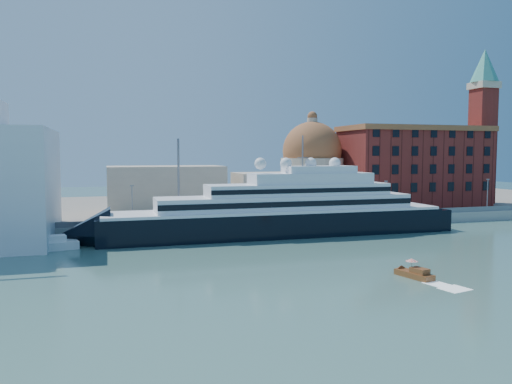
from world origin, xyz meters
name	(u,v)px	position (x,y,z in m)	size (l,w,h in m)	color
ground	(326,257)	(0.00, 0.00, 0.00)	(400.00, 400.00, 0.00)	#3A645A
quay	(265,223)	(0.00, 34.00, 1.25)	(180.00, 10.00, 2.50)	gray
land	(225,206)	(0.00, 75.00, 1.00)	(260.00, 72.00, 2.00)	slate
quay_fence	(271,217)	(0.00, 29.50, 3.10)	(180.00, 0.10, 1.20)	slate
superyacht	(267,216)	(-2.93, 23.00, 4.26)	(82.58, 11.45, 24.68)	black
service_barge	(43,246)	(-46.10, 19.39, 0.79)	(12.85, 6.94, 2.75)	white
water_taxi	(415,273)	(5.77, -16.76, 0.66)	(3.18, 6.07, 2.75)	brown
warehouse	(414,166)	(52.00, 52.00, 13.79)	(43.00, 19.00, 23.25)	maroon
campanile	(483,116)	(76.00, 52.00, 28.76)	(8.40, 8.40, 47.00)	maroon
church	(261,176)	(6.39, 57.72, 10.91)	(66.00, 18.00, 25.50)	beige
lamp_posts	(212,187)	(-12.67, 32.27, 9.84)	(120.80, 2.40, 18.00)	slate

